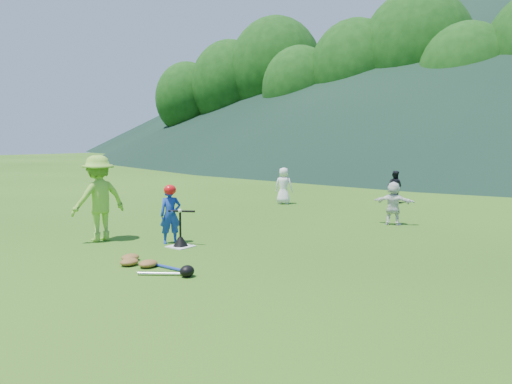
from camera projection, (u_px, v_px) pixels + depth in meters
ground at (181, 247)px, 10.04m from camera, size 120.00×120.00×0.00m
home_plate at (181, 246)px, 10.04m from camera, size 0.45×0.45×0.02m
baseball at (180, 211)px, 9.96m from camera, size 0.08×0.08×0.08m
batter_child at (170, 215)px, 10.33m from camera, size 0.48×0.52×1.20m
adult_coach at (99, 198)px, 10.57m from camera, size 0.83×1.26×1.82m
fielder_a at (284, 186)px, 16.59m from camera, size 0.68×0.55×1.22m
fielder_b at (395, 187)px, 16.86m from camera, size 0.56×0.45×1.10m
fielder_d at (393, 203)px, 12.56m from camera, size 1.06×0.53×1.10m
batting_tee at (181, 241)px, 10.03m from camera, size 0.30×0.30×0.68m
batter_gear at (171, 192)px, 10.26m from camera, size 0.73×0.26×0.56m
equipment_pile at (148, 264)px, 8.43m from camera, size 1.80×0.72×0.19m
outfield_fence at (497, 162)px, 32.07m from camera, size 70.07×0.08×1.33m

